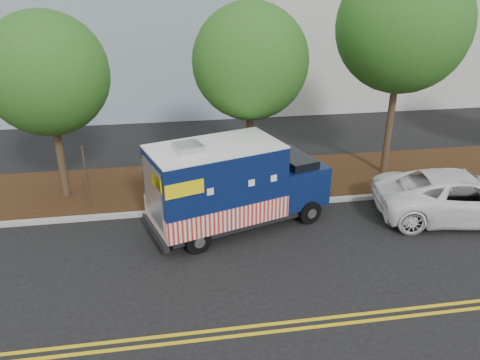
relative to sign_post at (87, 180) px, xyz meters
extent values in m
plane|color=black|center=(5.06, -1.99, -1.20)|extent=(120.00, 120.00, 0.00)
cube|color=#9E9E99|center=(5.06, -0.59, -1.12)|extent=(120.00, 0.18, 0.15)
cube|color=black|center=(5.06, 1.51, -1.12)|extent=(120.00, 4.00, 0.15)
cube|color=gold|center=(5.06, -6.44, -1.19)|extent=(120.00, 0.10, 0.01)
cube|color=gold|center=(5.06, -6.69, -1.19)|extent=(120.00, 0.10, 0.01)
cylinder|color=#38281C|center=(-0.98, 1.16, 0.55)|extent=(0.26, 0.26, 3.50)
sphere|color=#1D4F16|center=(-0.98, 1.16, 3.30)|extent=(4.01, 4.01, 4.01)
cylinder|color=#38281C|center=(5.66, 0.90, 0.69)|extent=(0.26, 0.26, 3.77)
sphere|color=#1D4F16|center=(5.66, 0.90, 3.55)|extent=(3.94, 3.94, 3.94)
cylinder|color=#38281C|center=(11.22, 1.35, 1.09)|extent=(0.26, 0.26, 4.57)
sphere|color=#1D4F16|center=(11.22, 1.35, 4.56)|extent=(4.74, 4.74, 4.74)
cube|color=#473828|center=(0.00, 0.00, 0.00)|extent=(0.06, 0.06, 2.40)
cube|color=black|center=(4.91, -1.63, -0.81)|extent=(5.49, 3.26, 0.26)
cube|color=#091744|center=(4.11, -1.88, 0.47)|extent=(4.37, 3.22, 2.23)
cube|color=#B7160B|center=(4.11, -1.88, -0.32)|extent=(4.42, 3.29, 0.70)
cube|color=white|center=(4.11, -1.88, 1.60)|extent=(4.37, 3.22, 0.06)
cube|color=#B7B7BA|center=(3.31, -2.13, 1.73)|extent=(0.93, 0.93, 0.20)
cube|color=#091744|center=(6.76, -1.03, -0.04)|extent=(2.20, 2.41, 1.30)
cube|color=black|center=(6.72, -1.05, 0.58)|extent=(1.44, 2.01, 0.60)
cube|color=black|center=(7.58, -0.77, -0.48)|extent=(0.64, 1.79, 0.28)
cube|color=black|center=(2.21, -2.49, -0.78)|extent=(0.79, 2.04, 0.26)
cube|color=#B7B7BA|center=(2.23, -2.48, 0.52)|extent=(0.54, 1.60, 1.76)
cube|color=#B7B7BA|center=(4.04, -0.74, 0.52)|extent=(1.60, 0.54, 1.02)
cube|color=yellow|center=(3.12, -3.36, 0.98)|extent=(1.07, 0.36, 0.42)
cube|color=yellow|center=(2.45, -1.25, 0.98)|extent=(1.07, 0.36, 0.42)
cylinder|color=black|center=(7.14, -1.91, -0.81)|extent=(0.82, 0.48, 0.78)
cylinder|color=black|center=(6.57, -0.10, -0.81)|extent=(0.82, 0.48, 0.78)
cylinder|color=black|center=(3.43, -3.09, -0.81)|extent=(0.82, 0.48, 0.78)
cylinder|color=black|center=(2.85, -1.29, -0.81)|extent=(0.82, 0.48, 0.78)
imported|color=white|center=(12.17, -2.34, -0.42)|extent=(5.95, 3.50, 1.55)
camera|label=1|loc=(2.79, -14.79, 6.38)|focal=35.00mm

